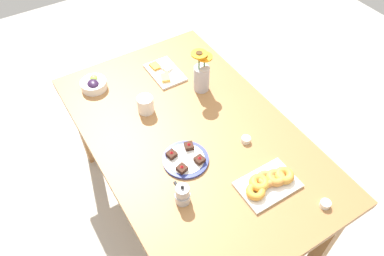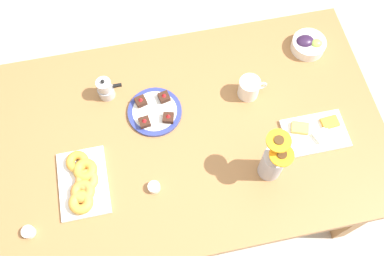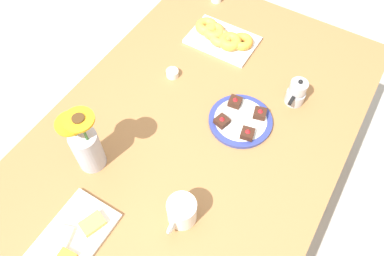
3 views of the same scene
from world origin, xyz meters
name	(u,v)px [view 3 (image 3 of 3)]	position (x,y,z in m)	size (l,w,h in m)	color
ground_plane	(192,211)	(0.00, 0.00, 0.00)	(6.00, 6.00, 0.00)	#B7B2A8
dining_table	(192,147)	(0.00, 0.00, 0.65)	(1.60, 1.00, 0.74)	#9E6B3D
coffee_mug	(182,211)	(0.28, 0.13, 0.79)	(0.12, 0.09, 0.10)	white
cheese_platter	(73,238)	(0.50, -0.11, 0.75)	(0.26, 0.17, 0.03)	white
croissant_platter	(222,37)	(-0.46, -0.13, 0.77)	(0.19, 0.29, 0.05)	white
jam_cup_berry	(172,73)	(-0.19, -0.21, 0.76)	(0.05, 0.05, 0.03)	white
dessert_plate	(241,120)	(-0.14, 0.12, 0.75)	(0.23, 0.23, 0.05)	navy
flower_vase	(87,147)	(0.27, -0.23, 0.84)	(0.10, 0.13, 0.27)	#B2B2BC
moka_pot	(296,93)	(-0.32, 0.25, 0.79)	(0.11, 0.07, 0.12)	#B7B7BC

